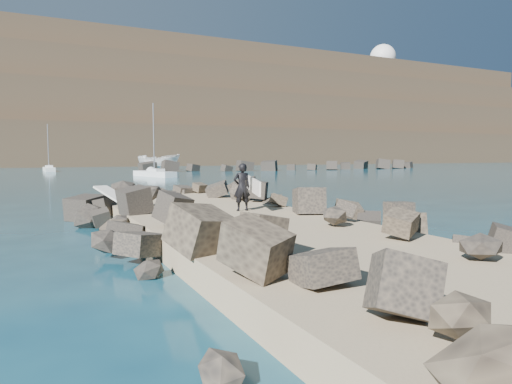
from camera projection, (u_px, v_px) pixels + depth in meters
ground at (242, 238)px, 13.98m from camera, size 800.00×800.00×0.00m
jetty at (272, 239)px, 12.16m from camera, size 6.00×26.00×0.60m
riprap_left at (160, 238)px, 11.33m from camera, size 2.60×22.00×1.00m
riprap_right at (349, 223)px, 13.85m from camera, size 2.60×22.00×1.00m
breakwater_secondary at (297, 166)px, 78.48m from camera, size 52.00×4.00×1.20m
headland at (82, 117)px, 160.49m from camera, size 360.00×140.00×32.00m
surfboard_resting at (113, 197)px, 16.30m from camera, size 1.13×2.18×0.07m
boat_imported at (159, 162)px, 76.40m from camera, size 7.47×5.45×2.71m
surfer_with_board at (244, 187)px, 15.95m from camera, size 1.04×2.02×1.66m
radome at (383, 62)px, 191.81m from camera, size 10.71×10.71×16.96m
sailboat_f at (204, 164)px, 110.97m from camera, size 2.81×5.26×6.45m
sailboat_c at (155, 174)px, 53.78m from camera, size 3.68×7.43×8.76m
sailboat_b at (49, 169)px, 71.21m from camera, size 1.69×6.20×7.50m
headland_buildings at (104, 63)px, 155.00m from camera, size 137.50×30.50×5.00m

